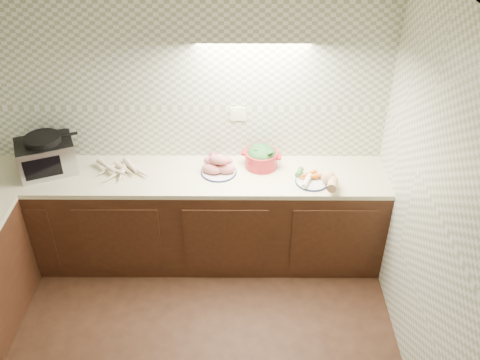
{
  "coord_description": "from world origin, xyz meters",
  "views": [
    {
      "loc": [
        0.59,
        -2.2,
        3.42
      ],
      "look_at": [
        0.57,
        1.25,
        1.02
      ],
      "focal_mm": 40.0,
      "sensor_mm": 36.0,
      "label": 1
    }
  ],
  "objects_px": {
    "toaster_oven": "(46,155)",
    "veg_plate": "(319,178)",
    "parsnip_pile": "(125,171)",
    "sweet_potato_plate": "(218,166)",
    "dutch_oven": "(261,157)",
    "onion_bowl": "(215,160)"
  },
  "relations": [
    {
      "from": "toaster_oven",
      "to": "veg_plate",
      "type": "height_order",
      "value": "toaster_oven"
    },
    {
      "from": "veg_plate",
      "to": "toaster_oven",
      "type": "bearing_deg",
      "value": 175.37
    },
    {
      "from": "parsnip_pile",
      "to": "dutch_oven",
      "type": "bearing_deg",
      "value": 7.15
    },
    {
      "from": "parsnip_pile",
      "to": "veg_plate",
      "type": "bearing_deg",
      "value": -3.94
    },
    {
      "from": "toaster_oven",
      "to": "veg_plate",
      "type": "xyz_separation_m",
      "value": [
        2.26,
        -0.18,
        -0.1
      ]
    },
    {
      "from": "onion_bowl",
      "to": "dutch_oven",
      "type": "height_order",
      "value": "dutch_oven"
    },
    {
      "from": "dutch_oven",
      "to": "veg_plate",
      "type": "xyz_separation_m",
      "value": [
        0.46,
        -0.25,
        -0.05
      ]
    },
    {
      "from": "toaster_oven",
      "to": "dutch_oven",
      "type": "distance_m",
      "value": 1.8
    },
    {
      "from": "toaster_oven",
      "to": "veg_plate",
      "type": "bearing_deg",
      "value": -27.05
    },
    {
      "from": "toaster_oven",
      "to": "sweet_potato_plate",
      "type": "bearing_deg",
      "value": -23.49
    },
    {
      "from": "sweet_potato_plate",
      "to": "dutch_oven",
      "type": "distance_m",
      "value": 0.38
    },
    {
      "from": "onion_bowl",
      "to": "dutch_oven",
      "type": "relative_size",
      "value": 0.47
    },
    {
      "from": "sweet_potato_plate",
      "to": "veg_plate",
      "type": "relative_size",
      "value": 0.82
    },
    {
      "from": "parsnip_pile",
      "to": "onion_bowl",
      "type": "bearing_deg",
      "value": 11.95
    },
    {
      "from": "toaster_oven",
      "to": "dutch_oven",
      "type": "relative_size",
      "value": 1.59
    },
    {
      "from": "sweet_potato_plate",
      "to": "veg_plate",
      "type": "xyz_separation_m",
      "value": [
        0.83,
        -0.16,
        -0.02
      ]
    },
    {
      "from": "parsnip_pile",
      "to": "dutch_oven",
      "type": "relative_size",
      "value": 1.12
    },
    {
      "from": "toaster_oven",
      "to": "parsnip_pile",
      "type": "xyz_separation_m",
      "value": [
        0.66,
        -0.07,
        -0.12
      ]
    },
    {
      "from": "parsnip_pile",
      "to": "veg_plate",
      "type": "relative_size",
      "value": 1.06
    },
    {
      "from": "onion_bowl",
      "to": "dutch_oven",
      "type": "distance_m",
      "value": 0.4
    },
    {
      "from": "parsnip_pile",
      "to": "sweet_potato_plate",
      "type": "distance_m",
      "value": 0.78
    },
    {
      "from": "onion_bowl",
      "to": "veg_plate",
      "type": "relative_size",
      "value": 0.45
    }
  ]
}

